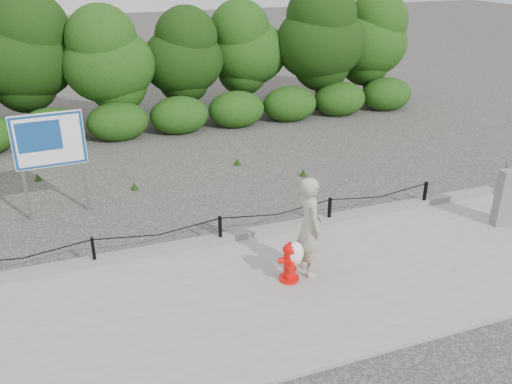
{
  "coord_description": "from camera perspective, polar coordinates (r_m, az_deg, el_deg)",
  "views": [
    {
      "loc": [
        -2.74,
        -9.36,
        5.62
      ],
      "look_at": [
        0.86,
        0.2,
        1.0
      ],
      "focal_mm": 38.0,
      "sensor_mm": 36.0,
      "label": 1
    }
  ],
  "objects": [
    {
      "name": "fire_hydrant",
      "position": [
        9.84,
        3.57,
        -7.41
      ],
      "size": [
        0.42,
        0.44,
        0.79
      ],
      "rotation": [
        0.0,
        0.0,
        -0.16
      ],
      "color": "red",
      "rests_on": "sidewalk"
    },
    {
      "name": "curb",
      "position": [
        11.23,
        -3.84,
        -4.89
      ],
      "size": [
        14.0,
        0.22,
        0.14
      ],
      "primitive_type": "cube",
      "color": "slate",
      "rests_on": "sidewalk"
    },
    {
      "name": "sidewalk",
      "position": [
        9.64,
        -0.16,
        -11.05
      ],
      "size": [
        14.0,
        4.0,
        0.08
      ],
      "primitive_type": "cube",
      "color": "gray",
      "rests_on": "ground"
    },
    {
      "name": "pedestrian",
      "position": [
        9.82,
        5.55,
        -3.81
      ],
      "size": [
        0.77,
        0.72,
        1.91
      ],
      "rotation": [
        0.0,
        0.0,
        1.51
      ],
      "color": "#A3A08C",
      "rests_on": "sidewalk"
    },
    {
      "name": "advertising_sign",
      "position": [
        12.63,
        -20.94,
        4.64
      ],
      "size": [
        1.52,
        0.19,
        2.42
      ],
      "rotation": [
        0.0,
        0.0,
        0.05
      ],
      "color": "slate",
      "rests_on": "ground"
    },
    {
      "name": "ground",
      "position": [
        11.26,
        -3.74,
        -5.67
      ],
      "size": [
        90.0,
        90.0,
        0.0
      ],
      "primitive_type": "plane",
      "color": "#2D2B28",
      "rests_on": "ground"
    },
    {
      "name": "treeline",
      "position": [
        18.92,
        -9.89,
        14.32
      ],
      "size": [
        20.16,
        3.64,
        4.51
      ],
      "color": "black",
      "rests_on": "ground"
    },
    {
      "name": "chain_barrier",
      "position": [
        11.04,
        -3.81,
        -3.62
      ],
      "size": [
        10.06,
        0.06,
        0.6
      ],
      "color": "black",
      "rests_on": "sidewalk"
    },
    {
      "name": "utility_cabinet",
      "position": [
        12.84,
        24.96,
        -0.54
      ],
      "size": [
        0.53,
        0.39,
        1.4
      ],
      "rotation": [
        0.0,
        0.0,
        -0.22
      ],
      "color": "gray",
      "rests_on": "sidewalk"
    }
  ]
}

